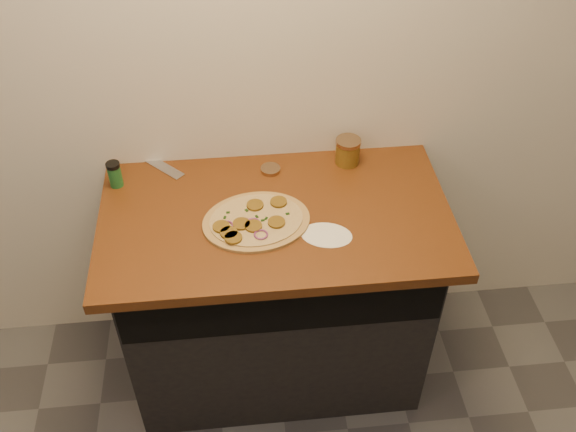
{
  "coord_description": "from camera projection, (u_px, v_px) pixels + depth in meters",
  "views": [
    {
      "loc": [
        -0.12,
        -0.19,
        2.36
      ],
      "look_at": [
        0.04,
        1.34,
        0.95
      ],
      "focal_mm": 40.0,
      "sensor_mm": 36.0,
      "label": 1
    }
  ],
  "objects": [
    {
      "name": "chefs_knife",
      "position": [
        146.0,
        157.0,
        2.4
      ],
      "size": [
        0.25,
        0.25,
        0.02
      ],
      "color": "#B7BAC1",
      "rests_on": "countertop"
    },
    {
      "name": "mason_jar_lid",
      "position": [
        271.0,
        170.0,
        2.34
      ],
      "size": [
        0.09,
        0.09,
        0.02
      ],
      "primitive_type": "cylinder",
      "rotation": [
        0.0,
        0.0,
        -0.34
      ],
      "color": "#9A7B59",
      "rests_on": "countertop"
    },
    {
      "name": "salsa_jar",
      "position": [
        348.0,
        151.0,
        2.35
      ],
      "size": [
        0.09,
        0.09,
        0.1
      ],
      "color": "#9A250F",
      "rests_on": "countertop"
    },
    {
      "name": "pizza",
      "position": [
        255.0,
        221.0,
        2.14
      ],
      "size": [
        0.4,
        0.4,
        0.02
      ],
      "color": "tan",
      "rests_on": "countertop"
    },
    {
      "name": "flour_spill",
      "position": [
        327.0,
        235.0,
        2.1
      ],
      "size": [
        0.21,
        0.21,
        0.0
      ],
      "primitive_type": "cylinder",
      "rotation": [
        0.0,
        0.0,
        -0.26
      ],
      "color": "white",
      "rests_on": "countertop"
    },
    {
      "name": "cabinet",
      "position": [
        276.0,
        296.0,
        2.52
      ],
      "size": [
        1.1,
        0.6,
        0.86
      ],
      "primitive_type": "cube",
      "color": "black",
      "rests_on": "ground"
    },
    {
      "name": "spice_shaker",
      "position": [
        115.0,
        174.0,
        2.26
      ],
      "size": [
        0.05,
        0.05,
        0.1
      ],
      "color": "#1D5D28",
      "rests_on": "countertop"
    },
    {
      "name": "countertop",
      "position": [
        276.0,
        217.0,
        2.2
      ],
      "size": [
        1.2,
        0.7,
        0.04
      ],
      "primitive_type": "cube",
      "color": "#642D13",
      "rests_on": "cabinet"
    }
  ]
}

